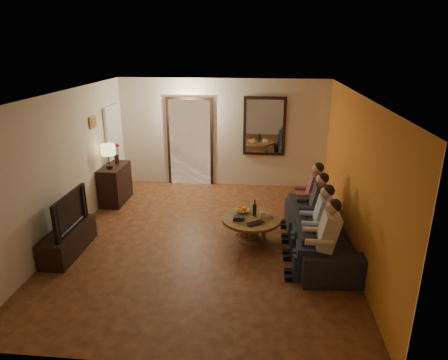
# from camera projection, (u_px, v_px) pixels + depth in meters

# --- Properties ---
(floor) EXTENTS (5.00, 6.00, 0.01)m
(floor) POSITION_uv_depth(u_px,v_px,m) (206.00, 239.00, 7.23)
(floor) COLOR #472013
(floor) RESTS_ON ground
(ceiling) EXTENTS (5.00, 6.00, 0.01)m
(ceiling) POSITION_uv_depth(u_px,v_px,m) (204.00, 94.00, 6.38)
(ceiling) COLOR white
(ceiling) RESTS_ON back_wall
(back_wall) EXTENTS (5.00, 0.02, 2.60)m
(back_wall) POSITION_uv_depth(u_px,v_px,m) (223.00, 133.00, 9.63)
(back_wall) COLOR beige
(back_wall) RESTS_ON floor
(front_wall) EXTENTS (5.00, 0.02, 2.60)m
(front_wall) POSITION_uv_depth(u_px,v_px,m) (162.00, 263.00, 3.99)
(front_wall) COLOR beige
(front_wall) RESTS_ON floor
(left_wall) EXTENTS (0.02, 6.00, 2.60)m
(left_wall) POSITION_uv_depth(u_px,v_px,m) (65.00, 167.00, 7.04)
(left_wall) COLOR beige
(left_wall) RESTS_ON floor
(right_wall) EXTENTS (0.02, 6.00, 2.60)m
(right_wall) POSITION_uv_depth(u_px,v_px,m) (355.00, 176.00, 6.57)
(right_wall) COLOR beige
(right_wall) RESTS_ON floor
(orange_accent) EXTENTS (0.01, 6.00, 2.60)m
(orange_accent) POSITION_uv_depth(u_px,v_px,m) (354.00, 176.00, 6.58)
(orange_accent) COLOR orange
(orange_accent) RESTS_ON right_wall
(kitchen_doorway) EXTENTS (1.00, 0.06, 2.10)m
(kitchen_doorway) POSITION_uv_depth(u_px,v_px,m) (190.00, 143.00, 9.76)
(kitchen_doorway) COLOR #FFE0A5
(kitchen_doorway) RESTS_ON floor
(door_trim) EXTENTS (1.12, 0.04, 2.22)m
(door_trim) POSITION_uv_depth(u_px,v_px,m) (190.00, 143.00, 9.75)
(door_trim) COLOR black
(door_trim) RESTS_ON floor
(fridge_glimpse) EXTENTS (0.45, 0.03, 1.70)m
(fridge_glimpse) POSITION_uv_depth(u_px,v_px,m) (200.00, 149.00, 9.79)
(fridge_glimpse) COLOR silver
(fridge_glimpse) RESTS_ON floor
(mirror_frame) EXTENTS (1.00, 0.05, 1.40)m
(mirror_frame) POSITION_uv_depth(u_px,v_px,m) (264.00, 126.00, 9.43)
(mirror_frame) COLOR black
(mirror_frame) RESTS_ON back_wall
(mirror_glass) EXTENTS (0.86, 0.02, 1.26)m
(mirror_glass) POSITION_uv_depth(u_px,v_px,m) (264.00, 127.00, 9.40)
(mirror_glass) COLOR white
(mirror_glass) RESTS_ON back_wall
(white_door) EXTENTS (0.06, 0.85, 2.04)m
(white_door) POSITION_uv_depth(u_px,v_px,m) (115.00, 149.00, 9.29)
(white_door) COLOR white
(white_door) RESTS_ON floor
(framed_art) EXTENTS (0.03, 0.28, 0.24)m
(framed_art) POSITION_uv_depth(u_px,v_px,m) (93.00, 122.00, 8.08)
(framed_art) COLOR #B28C33
(framed_art) RESTS_ON left_wall
(art_canvas) EXTENTS (0.01, 0.22, 0.18)m
(art_canvas) POSITION_uv_depth(u_px,v_px,m) (94.00, 122.00, 8.08)
(art_canvas) COLOR brown
(art_canvas) RESTS_ON left_wall
(dresser) EXTENTS (0.45, 0.94, 0.84)m
(dresser) POSITION_uv_depth(u_px,v_px,m) (115.00, 184.00, 8.82)
(dresser) COLOR black
(dresser) RESTS_ON floor
(table_lamp) EXTENTS (0.30, 0.30, 0.54)m
(table_lamp) POSITION_uv_depth(u_px,v_px,m) (109.00, 157.00, 8.39)
(table_lamp) COLOR beige
(table_lamp) RESTS_ON dresser
(flower_vase) EXTENTS (0.14, 0.14, 0.44)m
(flower_vase) POSITION_uv_depth(u_px,v_px,m) (116.00, 153.00, 8.82)
(flower_vase) COLOR red
(flower_vase) RESTS_ON dresser
(tv_stand) EXTENTS (0.45, 1.30, 0.43)m
(tv_stand) POSITION_uv_depth(u_px,v_px,m) (68.00, 241.00, 6.73)
(tv_stand) COLOR black
(tv_stand) RESTS_ON floor
(tv) EXTENTS (1.10, 0.14, 0.63)m
(tv) POSITION_uv_depth(u_px,v_px,m) (64.00, 212.00, 6.56)
(tv) COLOR black
(tv) RESTS_ON tv_stand
(sofa) EXTENTS (2.46, 1.09, 0.70)m
(sofa) POSITION_uv_depth(u_px,v_px,m) (320.00, 232.00, 6.75)
(sofa) COLOR black
(sofa) RESTS_ON floor
(person_a) EXTENTS (0.60, 0.40, 1.20)m
(person_a) POSITION_uv_depth(u_px,v_px,m) (323.00, 244.00, 5.83)
(person_a) COLOR tan
(person_a) RESTS_ON sofa
(person_b) EXTENTS (0.60, 0.40, 1.20)m
(person_b) POSITION_uv_depth(u_px,v_px,m) (318.00, 226.00, 6.40)
(person_b) COLOR tan
(person_b) RESTS_ON sofa
(person_c) EXTENTS (0.60, 0.40, 1.20)m
(person_c) POSITION_uv_depth(u_px,v_px,m) (314.00, 211.00, 6.96)
(person_c) COLOR tan
(person_c) RESTS_ON sofa
(person_d) EXTENTS (0.60, 0.40, 1.20)m
(person_d) POSITION_uv_depth(u_px,v_px,m) (310.00, 198.00, 7.53)
(person_d) COLOR tan
(person_d) RESTS_ON sofa
(dog) EXTENTS (0.60, 0.37, 0.56)m
(dog) POSITION_uv_depth(u_px,v_px,m) (255.00, 224.00, 7.20)
(dog) COLOR #B77754
(dog) RESTS_ON floor
(coffee_table) EXTENTS (1.29, 1.29, 0.45)m
(coffee_table) POSITION_uv_depth(u_px,v_px,m) (251.00, 229.00, 7.12)
(coffee_table) COLOR brown
(coffee_table) RESTS_ON floor
(bowl) EXTENTS (0.26, 0.26, 0.06)m
(bowl) POSITION_uv_depth(u_px,v_px,m) (242.00, 211.00, 7.26)
(bowl) COLOR white
(bowl) RESTS_ON coffee_table
(oranges) EXTENTS (0.20, 0.20, 0.08)m
(oranges) POSITION_uv_depth(u_px,v_px,m) (242.00, 207.00, 7.23)
(oranges) COLOR #FFA215
(oranges) RESTS_ON bowl
(wine_bottle) EXTENTS (0.07, 0.07, 0.31)m
(wine_bottle) POSITION_uv_depth(u_px,v_px,m) (255.00, 208.00, 7.08)
(wine_bottle) COLOR black
(wine_bottle) RESTS_ON coffee_table
(wine_glass) EXTENTS (0.06, 0.06, 0.10)m
(wine_glass) POSITION_uv_depth(u_px,v_px,m) (262.00, 215.00, 7.06)
(wine_glass) COLOR silver
(wine_glass) RESTS_ON coffee_table
(book_stack) EXTENTS (0.20, 0.15, 0.07)m
(book_stack) POSITION_uv_depth(u_px,v_px,m) (239.00, 218.00, 6.96)
(book_stack) COLOR black
(book_stack) RESTS_ON coffee_table
(laptop) EXTENTS (0.39, 0.37, 0.03)m
(laptop) POSITION_uv_depth(u_px,v_px,m) (257.00, 224.00, 6.77)
(laptop) COLOR black
(laptop) RESTS_ON coffee_table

